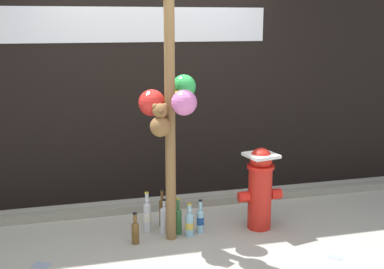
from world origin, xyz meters
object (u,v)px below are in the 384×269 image
object	(u,v)px
bottle_0	(147,216)
bottle_2	(178,220)
memorial_post	(171,83)
bottle_6	(189,223)
bottle_3	(200,220)
bottle_1	(164,219)
bottle_4	(135,231)
fire_hydrant	(260,187)
bottle_5	(162,211)

from	to	relation	value
bottle_0	bottle_2	xyz separation A→B (m)	(0.27, -0.12, -0.02)
memorial_post	bottle_0	distance (m)	1.30
bottle_2	bottle_6	xyz separation A→B (m)	(0.09, -0.08, -0.01)
bottle_3	bottle_6	world-z (taller)	bottle_3
bottle_1	bottle_6	world-z (taller)	bottle_1
bottle_0	bottle_4	world-z (taller)	bottle_0
fire_hydrant	bottle_2	distance (m)	0.83
bottle_0	bottle_3	size ratio (longest dim) A/B	1.21
bottle_0	bottle_5	bearing A→B (deg)	28.86
bottle_5	bottle_0	bearing A→B (deg)	-151.14
bottle_1	bottle_2	bearing A→B (deg)	-14.68
bottle_1	memorial_post	bearing A→B (deg)	-63.98
fire_hydrant	bottle_6	xyz separation A→B (m)	(-0.69, -0.01, -0.29)
bottle_5	memorial_post	bearing A→B (deg)	-82.62
bottle_0	bottle_6	distance (m)	0.41
bottle_4	bottle_5	size ratio (longest dim) A/B	0.78
memorial_post	bottle_1	distance (m)	1.29
bottle_6	bottle_1	bearing A→B (deg)	153.37
bottle_0	bottle_5	size ratio (longest dim) A/B	1.05
memorial_post	bottle_5	bearing A→B (deg)	97.38
bottle_1	bottle_6	xyz separation A→B (m)	(0.21, -0.11, -0.02)
bottle_6	bottle_0	bearing A→B (deg)	151.94
bottle_4	bottle_5	bearing A→B (deg)	45.84
bottle_0	bottle_1	distance (m)	0.17
bottle_0	bottle_2	distance (m)	0.30
bottle_1	bottle_4	world-z (taller)	bottle_1
fire_hydrant	bottle_0	distance (m)	1.10
fire_hydrant	bottle_0	size ratio (longest dim) A/B	2.02
bottle_2	fire_hydrant	bearing A→B (deg)	-4.66
fire_hydrant	bottle_4	world-z (taller)	fire_hydrant
fire_hydrant	bottle_4	xyz separation A→B (m)	(-1.20, -0.05, -0.30)
bottle_0	bottle_5	distance (m)	0.18
bottle_1	bottle_6	size ratio (longest dim) A/B	1.07
bottle_2	bottle_0	bearing A→B (deg)	156.56
bottle_6	bottle_5	bearing A→B (deg)	125.38
bottle_5	bottle_6	size ratio (longest dim) A/B	1.18
bottle_0	bottle_1	world-z (taller)	bottle_0
memorial_post	bottle_1	bearing A→B (deg)	116.02
memorial_post	bottle_3	size ratio (longest dim) A/B	7.94
bottle_0	bottle_4	size ratio (longest dim) A/B	1.35
bottle_6	memorial_post	bearing A→B (deg)	178.91
bottle_5	bottle_4	bearing A→B (deg)	-134.16
bottle_0	bottle_3	distance (m)	0.50
memorial_post	bottle_2	size ratio (longest dim) A/B	7.37
memorial_post	bottle_2	world-z (taller)	memorial_post
bottle_0	bottle_1	size ratio (longest dim) A/B	1.16
bottle_0	bottle_6	xyz separation A→B (m)	(0.36, -0.19, -0.04)
bottle_4	fire_hydrant	bearing A→B (deg)	2.26
bottle_1	bottle_3	bearing A→B (deg)	-10.36
memorial_post	bottle_3	distance (m)	1.33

